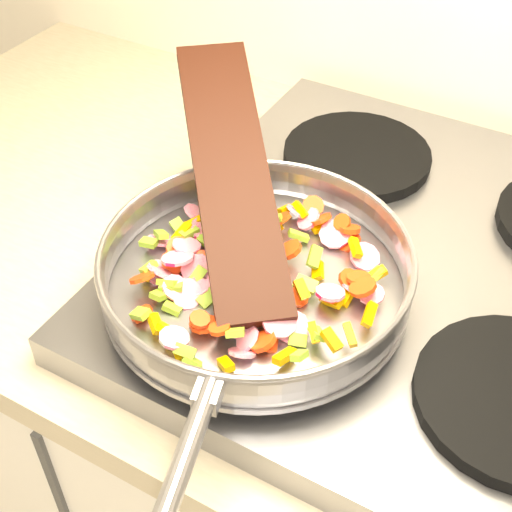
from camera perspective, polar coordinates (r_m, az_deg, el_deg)
The scene contains 6 objects.
cooktop at distance 0.82m, azimuth 12.94°, elevation -1.37°, with size 0.60×0.60×0.04m, color #939399.
grate_fl at distance 0.74m, azimuth -0.56°, elevation -2.70°, with size 0.19×0.19×0.02m, color black.
grate_bl at distance 0.94m, azimuth 8.07°, elevation 7.97°, with size 0.19×0.19×0.02m, color black.
saute_pan at distance 0.71m, azimuth -0.05°, elevation -1.11°, with size 0.35×0.51×0.05m.
vegetable_heap at distance 0.72m, azimuth -0.73°, elevation -1.17°, with size 0.27×0.27×0.05m.
wooden_spatula at distance 0.74m, azimuth -1.98°, elevation 6.63°, with size 0.34×0.08×0.02m, color black.
Camera 1 is at (-0.58, 1.07, 1.48)m, focal length 50.00 mm.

